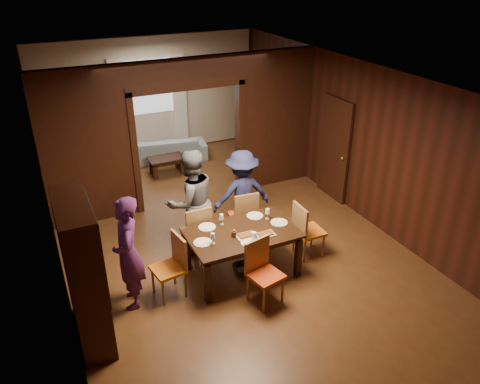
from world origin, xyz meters
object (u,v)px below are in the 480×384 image
chair_left (168,268)px  chair_far_l (196,230)px  sofa (166,149)px  person_grey (191,202)px  chair_right (309,230)px  hutch (83,273)px  person_navy (242,194)px  chair_far_r (242,214)px  dining_table (242,252)px  coffee_table (167,166)px  chair_near (266,274)px  person_purple (128,253)px

chair_left → chair_far_l: 1.09m
sofa → person_grey: bearing=88.9°
chair_right → hutch: size_ratio=0.48×
sofa → hutch: size_ratio=0.98×
person_navy → chair_right: size_ratio=1.66×
chair_left → chair_right: same height
person_navy → chair_right: 1.35m
chair_far_r → chair_left: bearing=34.4°
person_navy → hutch: (-2.90, -1.46, 0.19)m
dining_table → chair_far_r: bearing=64.1°
chair_left → chair_far_l: (0.73, 0.81, 0.00)m
person_navy → chair_far_l: 1.09m
chair_left → person_grey: bearing=134.6°
coffee_table → sofa: bearing=73.4°
person_navy → chair_left: bearing=37.4°
dining_table → chair_near: 0.78m
coffee_table → chair_right: chair_right is taller
person_navy → hutch: 3.25m
coffee_table → dining_table: bearing=-90.7°
person_grey → person_navy: 1.00m
chair_near → person_navy: bearing=61.8°
chair_right → chair_far_r: same height
person_navy → chair_near: 1.94m
person_purple → chair_left: 0.65m
person_purple → chair_far_l: size_ratio=1.77×
person_navy → chair_right: person_navy is taller
person_purple → dining_table: person_purple is taller
person_purple → chair_far_r: 2.40m
person_purple → hutch: hutch is taller
coffee_table → person_purple: bearing=-113.5°
sofa → dining_table: size_ratio=1.16×
person_purple → dining_table: bearing=100.1°
person_purple → person_navy: bearing=125.7°
sofa → chair_left: size_ratio=2.01×
dining_table → chair_far_l: (-0.49, 0.77, 0.10)m
chair_far_r → chair_near: (-0.44, -1.69, 0.00)m
sofa → chair_left: chair_left is taller
chair_far_l → chair_far_r: same height
person_navy → sofa: (-0.22, 3.89, -0.52)m
person_grey → hutch: size_ratio=0.92×
person_purple → coffee_table: person_purple is taller
person_purple → person_grey: size_ratio=0.93×
sofa → chair_right: (0.94, -4.98, 0.20)m
person_navy → chair_left: person_navy is taller
person_purple → chair_near: 1.96m
chair_right → hutch: 3.68m
person_purple → coffee_table: bearing=167.2°
sofa → coffee_table: (-0.24, -0.80, -0.08)m
person_purple → person_grey: bearing=137.1°
coffee_table → chair_left: (-1.27, -4.19, 0.28)m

